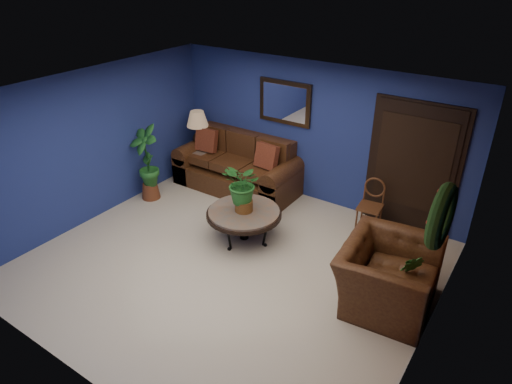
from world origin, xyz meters
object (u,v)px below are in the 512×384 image
Objects in this scene: end_table at (199,154)px; table_lamp at (198,125)px; side_chair at (372,201)px; sofa at (239,170)px; coffee_table at (244,214)px; armchair at (387,276)px.

end_table is 0.98× the size of table_lamp.
table_lamp is at bearing -26.57° from end_table.
sofa is at bearing 174.79° from side_chair.
sofa reaches higher than coffee_table.
armchair is (2.38, -0.20, -0.03)m from coffee_table.
armchair is (3.50, -1.61, 0.07)m from sofa.
coffee_table is 2.39m from armchair.
table_lamp reaches higher than sofa.
table_lamp is at bearing 146.45° from coffee_table.
table_lamp is (-0.95, -0.04, 0.74)m from sofa.
armchair is at bearing -19.43° from table_lamp.
coffee_table is 2.09m from side_chair.
table_lamp reaches higher than end_table.
end_table is 3.59m from side_chair.
sofa is 2.01× the size of coffee_table.
armchair is (4.45, -1.57, -0.66)m from table_lamp.
side_chair is at bearing 0.52° from sofa.
sofa is at bearing 128.35° from coffee_table.
coffee_table is at bearing 80.38° from armchair.
table_lamp is 0.54× the size of armchair.
armchair is at bearing -19.43° from end_table.
table_lamp reaches higher than side_chair.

